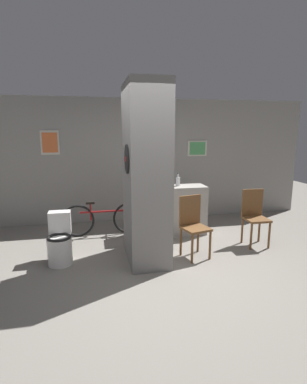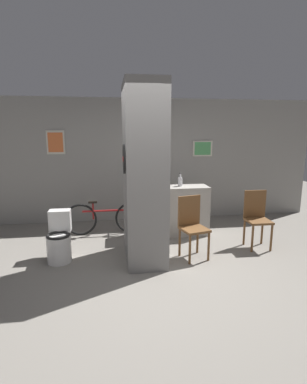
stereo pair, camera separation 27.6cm
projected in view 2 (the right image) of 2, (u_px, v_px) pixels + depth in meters
The scene contains 9 objects.
ground_plane at pixel (151, 273), 4.14m from camera, with size 14.00×14.00×0.00m, color slate.
wall_back at pixel (134, 161), 6.43m from camera, with size 8.00×0.09×2.60m.
pillar_center at pixel (144, 174), 4.39m from camera, with size 0.60×1.06×2.60m.
counter_shelf at pixel (173, 211), 5.61m from camera, with size 1.32×0.44×0.92m.
toilet at pixel (59, 240), 4.49m from camera, with size 0.35×0.51×0.74m.
chair_near_pillar at pixel (192, 224), 4.58m from camera, with size 0.46×0.46×0.95m.
chair_by_doorway at pixel (257, 216), 5.00m from camera, with size 0.39×0.39×0.95m.
bicycle at pixel (106, 218), 5.65m from camera, with size 1.55×0.42×0.65m.
bottle_tall at pixel (180, 181), 5.55m from camera, with size 0.08×0.08×0.25m.
Camera 2 is at (-0.53, -3.80, 1.93)m, focal length 28.00 mm.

